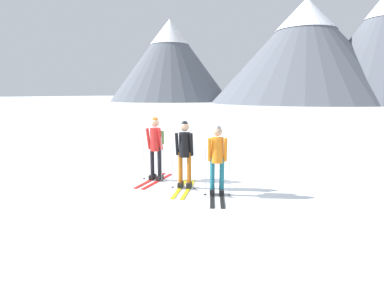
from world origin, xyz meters
name	(u,v)px	position (x,y,z in m)	size (l,w,h in m)	color
ground_plane	(186,185)	(0.00, 0.00, 0.00)	(400.00, 400.00, 0.00)	white
skier_in_red	(156,145)	(-0.96, 0.05, 0.97)	(0.61, 1.65, 1.72)	red
skier_in_black	(185,152)	(0.09, -0.22, 0.92)	(0.81, 1.62, 1.69)	yellow
skier_in_orange	(217,156)	(1.01, -0.30, 0.91)	(0.97, 1.59, 1.63)	black
mountain_ridge_distant	(315,48)	(-7.38, 72.58, 12.53)	(103.43, 42.85, 28.03)	slate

